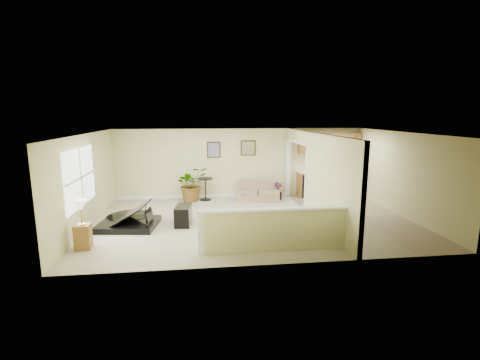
{
  "coord_description": "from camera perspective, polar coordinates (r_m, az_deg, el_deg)",
  "views": [
    {
      "loc": [
        -1.53,
        -9.5,
        3.02
      ],
      "look_at": [
        -0.32,
        0.4,
        1.12
      ],
      "focal_mm": 26.0,
      "sensor_mm": 36.0,
      "label": 1
    }
  ],
  "objects": [
    {
      "name": "small_plant",
      "position": [
        12.51,
        6.15,
        -2.0
      ],
      "size": [
        0.37,
        0.37,
        0.61
      ],
      "color": "black",
      "rests_on": "floor"
    },
    {
      "name": "floor",
      "position": [
        10.08,
        2.08,
        -6.63
      ],
      "size": [
        9.0,
        9.0,
        0.0
      ],
      "primitive_type": "plane",
      "color": "#C5B699",
      "rests_on": "ground"
    },
    {
      "name": "ceiling",
      "position": [
        9.63,
        2.18,
        7.7
      ],
      "size": [
        9.0,
        6.0,
        0.04
      ],
      "primitive_type": "cube",
      "color": "white",
      "rests_on": "back_wall"
    },
    {
      "name": "kitchen_cabinets",
      "position": [
        13.29,
        13.93,
        1.17
      ],
      "size": [
        2.36,
        0.65,
        2.33
      ],
      "color": "brown",
      "rests_on": "floor"
    },
    {
      "name": "left_window",
      "position": [
        9.6,
        -24.81,
        0.38
      ],
      "size": [
        0.05,
        2.15,
        1.45
      ],
      "primitive_type": "cube",
      "color": "white",
      "rests_on": "left_wall"
    },
    {
      "name": "left_wall",
      "position": [
        10.11,
        -23.95,
        -0.23
      ],
      "size": [
        0.04,
        6.0,
        2.5
      ],
      "primitive_type": "cube",
      "color": "beige",
      "rests_on": "floor"
    },
    {
      "name": "front_wall",
      "position": [
        6.91,
        6.07,
        -4.12
      ],
      "size": [
        9.0,
        0.04,
        2.5
      ],
      "primitive_type": "cube",
      "color": "beige",
      "rests_on": "floor"
    },
    {
      "name": "back_wall",
      "position": [
        12.71,
        -0.01,
        2.8
      ],
      "size": [
        9.0,
        0.04,
        2.5
      ],
      "primitive_type": "cube",
      "color": "beige",
      "rests_on": "floor"
    },
    {
      "name": "wall_mirror",
      "position": [
        12.66,
        1.36,
        5.27
      ],
      "size": [
        0.55,
        0.04,
        0.55
      ],
      "color": "#3C2515",
      "rests_on": "back_wall"
    },
    {
      "name": "piano_bench",
      "position": [
        9.77,
        -9.27,
        -5.73
      ],
      "size": [
        0.48,
        0.83,
        0.53
      ],
      "primitive_type": "cube",
      "rotation": [
        0.0,
        0.0,
        -0.1
      ],
      "color": "black",
      "rests_on": "floor"
    },
    {
      "name": "piano",
      "position": [
        9.96,
        -18.05,
        -3.83
      ],
      "size": [
        1.89,
        1.95,
        1.42
      ],
      "rotation": [
        0.0,
        0.0,
        -0.13
      ],
      "color": "black",
      "rests_on": "floor"
    },
    {
      "name": "wall_art_left",
      "position": [
        12.55,
        -4.32,
        4.97
      ],
      "size": [
        0.48,
        0.04,
        0.58
      ],
      "color": "#3C2515",
      "rests_on": "back_wall"
    },
    {
      "name": "accent_table",
      "position": [
        12.35,
        -5.71,
        -0.98
      ],
      "size": [
        0.55,
        0.55,
        0.79
      ],
      "color": "black",
      "rests_on": "floor"
    },
    {
      "name": "palm_plant",
      "position": [
        12.31,
        -7.95,
        -0.68
      ],
      "size": [
        1.37,
        1.3,
        1.21
      ],
      "color": "black",
      "rests_on": "floor"
    },
    {
      "name": "loveseat",
      "position": [
        12.41,
        2.94,
        -1.75
      ],
      "size": [
        1.64,
        1.1,
        0.86
      ],
      "rotation": [
        0.0,
        0.0,
        -0.18
      ],
      "color": "tan",
      "rests_on": "floor"
    },
    {
      "name": "kitchen_vinyl",
      "position": [
        11.01,
        18.57,
        -5.67
      ],
      "size": [
        2.7,
        6.0,
        0.01
      ],
      "primitive_type": "cube",
      "color": "gray",
      "rests_on": "floor"
    },
    {
      "name": "interior_partition",
      "position": [
        10.46,
        11.69,
        0.66
      ],
      "size": [
        0.18,
        5.99,
        2.5
      ],
      "color": "beige",
      "rests_on": "floor"
    },
    {
      "name": "right_wall",
      "position": [
        11.39,
        25.09,
        0.84
      ],
      "size": [
        0.04,
        6.0,
        2.5
      ],
      "primitive_type": "cube",
      "color": "beige",
      "rests_on": "floor"
    },
    {
      "name": "pony_half_wall",
      "position": [
        7.79,
        5.34,
        -7.99
      ],
      "size": [
        3.42,
        0.22,
        1.0
      ],
      "color": "beige",
      "rests_on": "floor"
    },
    {
      "name": "lamp_stand",
      "position": [
        8.66,
        -24.46,
        -7.25
      ],
      "size": [
        0.35,
        0.35,
        1.14
      ],
      "color": "brown",
      "rests_on": "floor"
    }
  ]
}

